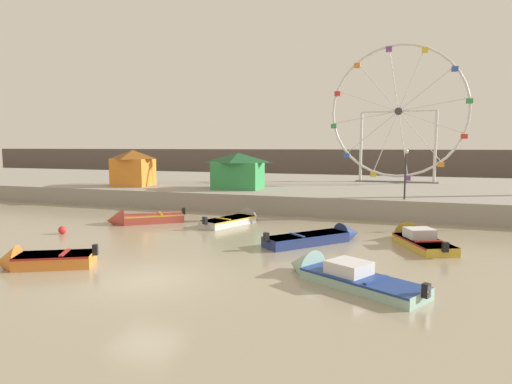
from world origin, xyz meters
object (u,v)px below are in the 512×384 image
object	(u,v)px
promenade_lamp_far	(406,166)
motorboat_orange_hull	(38,260)
motorboat_faded_red	(139,219)
motorboat_mustard_yellow	(414,238)
motorboat_navy_blue	(322,237)
ferris_wheel_white_frame	(398,113)
carnival_booth_green_kiosk	(238,170)
mooring_buoy_orange	(62,230)
motorboat_seafoam	(335,273)
motorboat_pale_grey	(239,219)
carnival_booth_orange_canopy	(133,167)

from	to	relation	value
promenade_lamp_far	motorboat_orange_hull	bearing A→B (deg)	-130.06
motorboat_orange_hull	motorboat_faded_red	bearing A→B (deg)	-106.37
motorboat_mustard_yellow	motorboat_navy_blue	bearing A→B (deg)	80.18
ferris_wheel_white_frame	carnival_booth_green_kiosk	distance (m)	17.51
mooring_buoy_orange	carnival_booth_green_kiosk	bearing A→B (deg)	70.62
motorboat_seafoam	promenade_lamp_far	distance (m)	15.20
motorboat_faded_red	mooring_buoy_orange	bearing A→B (deg)	26.20
motorboat_orange_hull	promenade_lamp_far	bearing A→B (deg)	-157.47
motorboat_seafoam	motorboat_pale_grey	bearing A→B (deg)	-22.85
motorboat_orange_hull	carnival_booth_green_kiosk	xyz separation A→B (m)	(1.00, 19.98, 2.65)
motorboat_pale_grey	mooring_buoy_orange	distance (m)	10.35
motorboat_pale_grey	ferris_wheel_white_frame	xyz separation A→B (m)	(9.31, 19.14, 7.83)
promenade_lamp_far	mooring_buoy_orange	xyz separation A→B (m)	(-18.13, -11.09, -3.39)
motorboat_orange_hull	motorboat_faded_red	world-z (taller)	motorboat_faded_red
motorboat_faded_red	carnival_booth_orange_canopy	size ratio (longest dim) A/B	1.26
motorboat_navy_blue	motorboat_orange_hull	bearing A→B (deg)	170.63
motorboat_orange_hull	motorboat_faded_red	distance (m)	10.22
motorboat_seafoam	promenade_lamp_far	size ratio (longest dim) A/B	1.68
carnival_booth_orange_canopy	promenade_lamp_far	world-z (taller)	promenade_lamp_far
motorboat_orange_hull	motorboat_mustard_yellow	distance (m)	17.37
motorboat_pale_grey	carnival_booth_orange_canopy	bearing A→B (deg)	81.77
motorboat_orange_hull	promenade_lamp_far	world-z (taller)	promenade_lamp_far
motorboat_pale_grey	carnival_booth_orange_canopy	distance (m)	15.11
motorboat_pale_grey	motorboat_mustard_yellow	world-z (taller)	motorboat_mustard_yellow
motorboat_seafoam	motorboat_mustard_yellow	world-z (taller)	motorboat_mustard_yellow
motorboat_pale_grey	motorboat_seafoam	bearing A→B (deg)	-121.10
motorboat_pale_grey	promenade_lamp_far	size ratio (longest dim) A/B	1.47
mooring_buoy_orange	carnival_booth_orange_canopy	bearing A→B (deg)	109.12
motorboat_seafoam	motorboat_pale_grey	size ratio (longest dim) A/B	1.14
motorboat_mustard_yellow	mooring_buoy_orange	bearing A→B (deg)	77.29
motorboat_mustard_yellow	carnival_booth_green_kiosk	size ratio (longest dim) A/B	1.13
ferris_wheel_white_frame	carnival_booth_orange_canopy	size ratio (longest dim) A/B	3.62
motorboat_mustard_yellow	motorboat_navy_blue	world-z (taller)	motorboat_mustard_yellow
motorboat_faded_red	ferris_wheel_white_frame	bearing A→B (deg)	-164.10
motorboat_orange_hull	motorboat_seafoam	bearing A→B (deg)	162.92
motorboat_pale_grey	motorboat_navy_blue	xyz separation A→B (m)	(6.07, -3.83, 0.04)
motorboat_faded_red	promenade_lamp_far	size ratio (longest dim) A/B	1.38
motorboat_navy_blue	motorboat_seafoam	bearing A→B (deg)	-124.49
motorboat_orange_hull	motorboat_mustard_yellow	bearing A→B (deg)	-174.54
motorboat_orange_hull	ferris_wheel_white_frame	size ratio (longest dim) A/B	0.30
promenade_lamp_far	ferris_wheel_white_frame	bearing A→B (deg)	92.87
motorboat_seafoam	motorboat_navy_blue	size ratio (longest dim) A/B	1.09
promenade_lamp_far	carnival_booth_orange_canopy	bearing A→B (deg)	173.20
carnival_booth_orange_canopy	carnival_booth_green_kiosk	size ratio (longest dim) A/B	0.85
motorboat_mustard_yellow	ferris_wheel_white_frame	distance (m)	23.21
motorboat_mustard_yellow	carnival_booth_green_kiosk	xyz separation A→B (m)	(-13.60, 10.55, 2.67)
motorboat_orange_hull	motorboat_pale_grey	size ratio (longest dim) A/B	0.80
motorboat_mustard_yellow	carnival_booth_green_kiosk	distance (m)	17.41
carnival_booth_green_kiosk	mooring_buoy_orange	world-z (taller)	carnival_booth_green_kiosk
motorboat_pale_grey	motorboat_mustard_yellow	distance (m)	10.87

